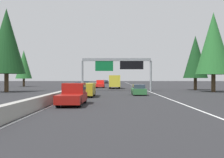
# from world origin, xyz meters

# --- Properties ---
(ground_plane) EXTENTS (320.00, 320.00, 0.00)m
(ground_plane) POSITION_xyz_m (60.00, 0.00, 0.00)
(ground_plane) COLOR #262628
(median_barrier) EXTENTS (180.00, 0.56, 0.90)m
(median_barrier) POSITION_xyz_m (80.00, 0.30, 0.45)
(median_barrier) COLOR #9E9B93
(median_barrier) RESTS_ON ground
(shoulder_stripe_right) EXTENTS (160.00, 0.16, 0.01)m
(shoulder_stripe_right) POSITION_xyz_m (70.00, -11.52, 0.01)
(shoulder_stripe_right) COLOR silver
(shoulder_stripe_right) RESTS_ON ground
(shoulder_stripe_median) EXTENTS (160.00, 0.16, 0.01)m
(shoulder_stripe_median) POSITION_xyz_m (70.00, -0.25, 0.01)
(shoulder_stripe_median) COLOR silver
(shoulder_stripe_median) RESTS_ON ground
(sign_gantry_overhead) EXTENTS (0.50, 12.68, 5.91)m
(sign_gantry_overhead) POSITION_xyz_m (43.33, -6.04, 4.70)
(sign_gantry_overhead) COLOR gray
(sign_gantry_overhead) RESTS_ON ground
(pickup_near_right) EXTENTS (5.60, 2.00, 1.86)m
(pickup_near_right) POSITION_xyz_m (19.04, -1.85, 0.91)
(pickup_near_right) COLOR maroon
(pickup_near_right) RESTS_ON ground
(minivan_mid_right) EXTENTS (5.00, 1.95, 1.69)m
(minivan_mid_right) POSITION_xyz_m (28.84, -1.97, 0.95)
(minivan_mid_right) COLOR #AD931E
(minivan_mid_right) RESTS_ON ground
(box_truck_far_right) EXTENTS (8.50, 2.40, 2.95)m
(box_truck_far_right) POSITION_xyz_m (55.79, -5.52, 1.61)
(box_truck_far_right) COLOR gold
(box_truck_far_right) RESTS_ON ground
(sedan_near_center) EXTENTS (4.40, 1.80, 1.47)m
(sedan_near_center) POSITION_xyz_m (109.48, -1.95, 0.68)
(sedan_near_center) COLOR black
(sedan_near_center) RESTS_ON ground
(bus_mid_left) EXTENTS (11.50, 2.55, 3.10)m
(bus_mid_left) POSITION_xyz_m (111.36, -5.17, 1.72)
(bus_mid_left) COLOR white
(bus_mid_left) RESTS_ON ground
(sedan_mid_center) EXTENTS (4.40, 1.80, 1.47)m
(sedan_mid_center) POSITION_xyz_m (129.54, -5.40, 0.68)
(sedan_mid_center) COLOR #AD931E
(sedan_mid_center) RESTS_ON ground
(sedan_distant_a) EXTENTS (4.40, 1.80, 1.47)m
(sedan_distant_a) POSITION_xyz_m (32.42, -8.81, 0.68)
(sedan_distant_a) COLOR #2D6B38
(sedan_distant_a) RESTS_ON ground
(pickup_far_left) EXTENTS (5.60, 2.00, 1.86)m
(pickup_far_left) POSITION_xyz_m (60.99, -1.99, 0.91)
(pickup_far_left) COLOR red
(pickup_far_left) RESTS_ON ground
(oncoming_near) EXTENTS (4.40, 1.80, 1.47)m
(oncoming_near) POSITION_xyz_m (76.59, 2.95, 0.68)
(oncoming_near) COLOR #2D6B38
(oncoming_near) RESTS_ON ground
(oncoming_far) EXTENTS (4.40, 1.80, 1.47)m
(oncoming_far) POSITION_xyz_m (57.35, 2.91, 0.68)
(oncoming_far) COLOR silver
(oncoming_far) RESTS_ON ground
(conifer_right_near) EXTENTS (5.92, 5.92, 13.46)m
(conifer_right_near) POSITION_xyz_m (40.62, -22.20, 8.18)
(conifer_right_near) COLOR #4C3823
(conifer_right_near) RESTS_ON ground
(conifer_right_mid) EXTENTS (4.70, 4.70, 10.68)m
(conifer_right_mid) POSITION_xyz_m (47.79, -21.37, 6.49)
(conifer_right_mid) COLOR #4C3823
(conifer_right_mid) RESTS_ON ground
(conifer_left_near) EXTENTS (6.17, 6.17, 14.03)m
(conifer_left_near) POSITION_xyz_m (39.98, 12.63, 8.53)
(conifer_left_near) COLOR #4C3823
(conifer_left_near) RESTS_ON ground
(conifer_left_mid) EXTENTS (4.48, 4.48, 10.18)m
(conifer_left_mid) POSITION_xyz_m (69.61, 19.96, 6.18)
(conifer_left_mid) COLOR #4C3823
(conifer_left_mid) RESTS_ON ground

